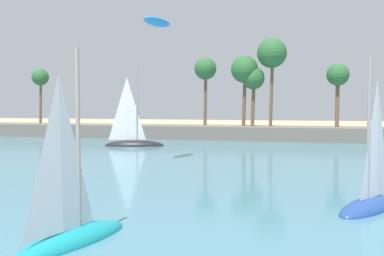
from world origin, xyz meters
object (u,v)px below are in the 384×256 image
at_px(sailboat_near_shore, 133,138).
at_px(sailboat_mid_bay, 371,194).
at_px(sailboat_far_left, 72,224).
at_px(kite_aloft_high_over_bay, 157,22).

xyz_separation_m(sailboat_near_shore, sailboat_mid_bay, (20.74, -24.79, -0.21)).
bearing_deg(sailboat_mid_bay, sailboat_near_shore, 129.93).
distance_m(sailboat_near_shore, sailboat_far_left, 33.79).
relative_size(sailboat_near_shore, sailboat_far_left, 1.36).
xyz_separation_m(sailboat_mid_bay, sailboat_far_left, (-10.34, -7.36, -0.02)).
bearing_deg(kite_aloft_high_over_bay, sailboat_far_left, -158.90).
bearing_deg(sailboat_mid_bay, kite_aloft_high_over_bay, 138.98).
relative_size(sailboat_far_left, kite_aloft_high_over_bay, 1.97).
relative_size(sailboat_mid_bay, sailboat_far_left, 1.03).
bearing_deg(kite_aloft_high_over_bay, sailboat_mid_bay, -119.71).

